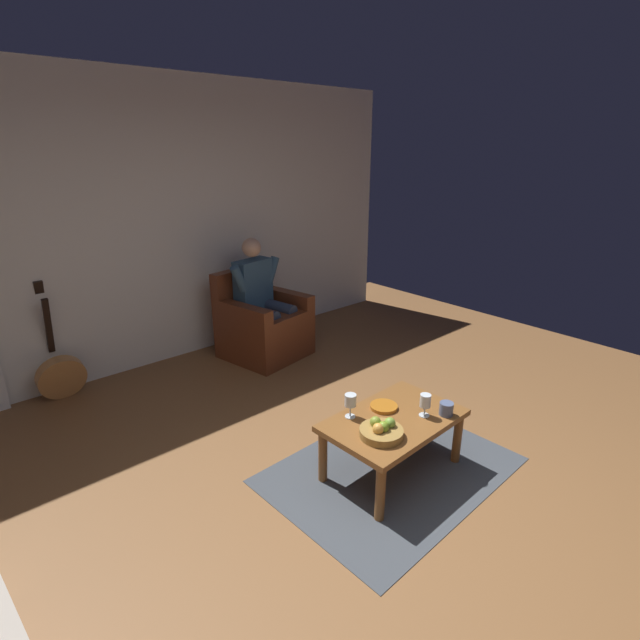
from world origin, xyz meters
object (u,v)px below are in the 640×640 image
(armchair, at_px, (262,326))
(person_seated, at_px, (262,295))
(guitar, at_px, (61,373))
(decorative_dish, at_px, (384,407))
(coffee_table, at_px, (393,426))
(wine_glass_near, at_px, (350,402))
(fruit_bowl, at_px, (381,431))
(wine_glass_far, at_px, (425,402))
(candle_jar, at_px, (446,409))

(armchair, xyz_separation_m, person_seated, (-0.00, 0.01, 0.34))
(guitar, xyz_separation_m, decorative_dish, (-1.41, 2.46, 0.19))
(coffee_table, bearing_deg, guitar, -62.05)
(decorative_dish, bearing_deg, wine_glass_near, -16.31)
(guitar, relative_size, fruit_bowl, 3.83)
(person_seated, relative_size, wine_glass_near, 7.45)
(fruit_bowl, distance_m, decorative_dish, 0.34)
(wine_glass_near, bearing_deg, wine_glass_far, 140.05)
(wine_glass_near, bearing_deg, coffee_table, 136.33)
(wine_glass_near, height_order, candle_jar, wine_glass_near)
(guitar, relative_size, decorative_dish, 5.55)
(coffee_table, xyz_separation_m, candle_jar, (-0.29, 0.20, 0.11))
(coffee_table, bearing_deg, fruit_bowl, 20.99)
(decorative_dish, xyz_separation_m, candle_jar, (-0.24, 0.33, 0.03))
(armchair, distance_m, wine_glass_near, 2.12)
(fruit_bowl, bearing_deg, wine_glass_far, 175.30)
(person_seated, xyz_separation_m, candle_jar, (0.21, 2.38, -0.20))
(candle_jar, bearing_deg, guitar, -59.27)
(fruit_bowl, bearing_deg, coffee_table, -159.01)
(guitar, xyz_separation_m, fruit_bowl, (-1.15, 2.67, 0.22))
(armchair, xyz_separation_m, guitar, (1.86, -0.39, -0.09))
(decorative_dish, bearing_deg, armchair, -102.26)
(candle_jar, bearing_deg, wine_glass_far, -36.58)
(coffee_table, xyz_separation_m, decorative_dish, (-0.04, -0.13, 0.07))
(coffee_table, height_order, wine_glass_far, wine_glass_far)
(armchair, xyz_separation_m, coffee_table, (0.49, 2.19, 0.03))
(person_seated, distance_m, guitar, 1.95)
(person_seated, relative_size, guitar, 1.19)
(person_seated, distance_m, wine_glass_near, 2.10)
(decorative_dish, bearing_deg, guitar, -60.10)
(wine_glass_near, bearing_deg, fruit_bowl, 87.27)
(person_seated, bearing_deg, fruit_bowl, 62.52)
(coffee_table, distance_m, decorative_dish, 0.15)
(armchair, xyz_separation_m, fruit_bowl, (0.71, 2.27, 0.13))
(wine_glass_far, bearing_deg, fruit_bowl, -4.70)
(coffee_table, distance_m, wine_glass_far, 0.26)
(wine_glass_near, bearing_deg, decorative_dish, 163.69)
(fruit_bowl, xyz_separation_m, decorative_dish, (-0.26, -0.21, -0.03))
(person_seated, height_order, guitar, person_seated)
(wine_glass_far, xyz_separation_m, candle_jar, (-0.12, 0.09, -0.06))
(wine_glass_near, bearing_deg, guitar, -64.01)
(fruit_bowl, xyz_separation_m, candle_jar, (-0.51, 0.12, 0.01))
(guitar, xyz_separation_m, candle_jar, (-1.66, 2.79, 0.22))
(fruit_bowl, height_order, decorative_dish, fruit_bowl)
(coffee_table, bearing_deg, armchair, -102.64)
(person_seated, bearing_deg, armchair, -90.00)
(wine_glass_far, bearing_deg, decorative_dish, -62.44)
(person_seated, distance_m, decorative_dish, 2.11)
(armchair, relative_size, guitar, 0.86)
(wine_glass_near, distance_m, fruit_bowl, 0.29)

